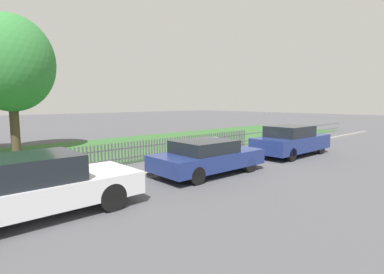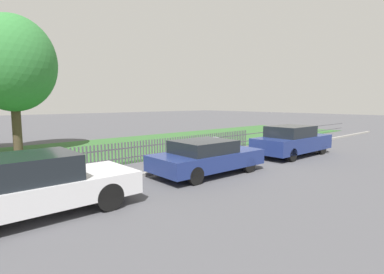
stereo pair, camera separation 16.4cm
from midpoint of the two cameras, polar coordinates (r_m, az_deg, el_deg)
The scene contains 9 objects.
ground_plane at distance 12.35m, azimuth 1.39°, elevation -5.48°, with size 120.00×120.00×0.00m, color #4C4C51.
kerb_stone at distance 12.41m, azimuth 1.06°, elevation -5.14°, with size 40.26×0.20×0.12m, color gray.
grass_strip at distance 17.73m, azimuth -13.99°, elevation -1.95°, with size 40.26×8.84×0.01m, color #33602D.
park_fence at distance 14.00m, azimuth -5.27°, elevation -2.11°, with size 40.26×0.05×0.94m.
parked_car_silver_hatchback at distance 7.73m, azimuth -28.46°, elevation -8.13°, with size 4.58×1.91×1.43m.
parked_car_black_saloon at distance 10.86m, azimuth 2.50°, elevation -3.72°, with size 4.30×2.00×1.24m.
parked_car_navy_estate at distance 15.36m, azimuth 18.09°, elevation -0.63°, with size 4.58×1.85×1.46m.
covered_motorcycle at distance 13.70m, azimuth 3.06°, elevation -1.69°, with size 1.86×0.85×1.00m.
tree_behind_motorcycle at distance 18.11m, azimuth -31.51°, elevation 11.84°, with size 4.25×4.25×7.00m.
Camera 1 is at (-8.49, -8.59, 2.59)m, focal length 28.00 mm.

